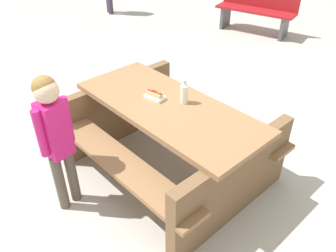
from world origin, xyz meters
name	(u,v)px	position (x,y,z in m)	size (l,w,h in m)	color
ground_plane	(168,169)	(0.00, 0.00, 0.00)	(30.00, 30.00, 0.00)	#B7B2A8
picnic_table	(168,133)	(0.00, 0.00, 0.44)	(2.03, 1.72, 0.75)	olive
soda_bottle	(184,92)	(-0.04, -0.14, 0.85)	(0.07, 0.07, 0.22)	silver
hotdog_tray	(155,96)	(0.15, 0.05, 0.78)	(0.21, 0.17, 0.08)	white
child_in_coat	(55,129)	(0.09, 0.96, 0.79)	(0.23, 0.29, 1.24)	brown
park_bench_near	(257,8)	(2.57, -3.58, 0.45)	(1.53, 0.98, 0.85)	maroon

